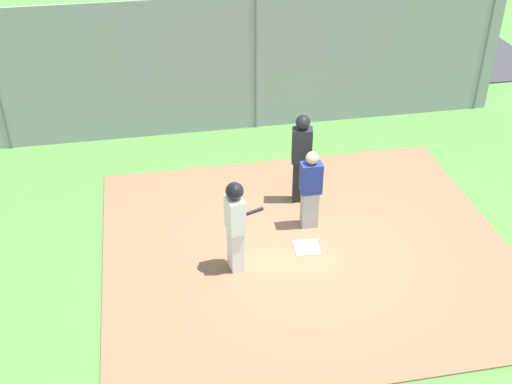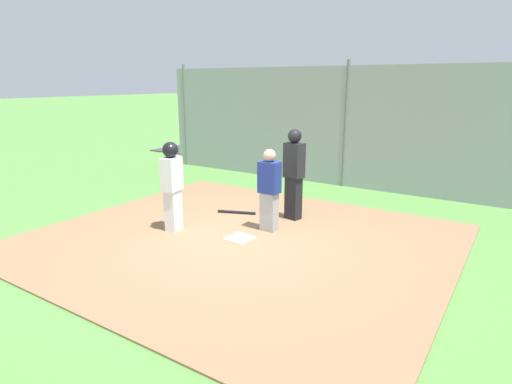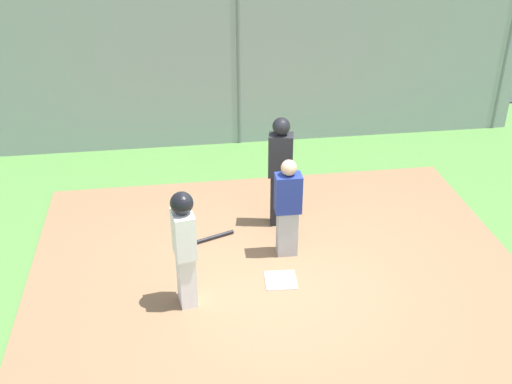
{
  "view_description": "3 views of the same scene",
  "coord_description": "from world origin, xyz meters",
  "px_view_note": "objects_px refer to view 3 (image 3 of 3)",
  "views": [
    {
      "loc": [
        2.59,
        8.82,
        7.09
      ],
      "look_at": [
        0.84,
        -0.44,
        1.05
      ],
      "focal_mm": 45.04,
      "sensor_mm": 36.0,
      "label": 1
    },
    {
      "loc": [
        -4.19,
        5.91,
        2.81
      ],
      "look_at": [
        -0.1,
        -0.4,
        0.84
      ],
      "focal_mm": 29.75,
      "sensor_mm": 36.0,
      "label": 2
    },
    {
      "loc": [
        1.35,
        6.97,
        5.38
      ],
      "look_at": [
        0.21,
        -1.04,
        0.93
      ],
      "focal_mm": 43.17,
      "sensor_mm": 36.0,
      "label": 3
    }
  ],
  "objects_px": {
    "catcher": "(288,207)",
    "baseball_bat": "(210,238)",
    "home_plate": "(281,280)",
    "runner": "(184,242)",
    "parked_car_blue": "(318,60)",
    "umpire": "(280,169)"
  },
  "relations": [
    {
      "from": "catcher",
      "to": "baseball_bat",
      "type": "bearing_deg",
      "value": -113.85
    },
    {
      "from": "home_plate",
      "to": "runner",
      "type": "bearing_deg",
      "value": 12.35
    },
    {
      "from": "home_plate",
      "to": "runner",
      "type": "xyz_separation_m",
      "value": [
        1.33,
        0.29,
        0.97
      ]
    },
    {
      "from": "baseball_bat",
      "to": "parked_car_blue",
      "type": "distance_m",
      "value": 8.13
    },
    {
      "from": "umpire",
      "to": "parked_car_blue",
      "type": "xyz_separation_m",
      "value": [
        -2.26,
        -6.98,
        -0.41
      ]
    },
    {
      "from": "runner",
      "to": "parked_car_blue",
      "type": "bearing_deg",
      "value": 57.42
    },
    {
      "from": "baseball_bat",
      "to": "umpire",
      "type": "bearing_deg",
      "value": -4.04
    },
    {
      "from": "catcher",
      "to": "umpire",
      "type": "distance_m",
      "value": 0.9
    },
    {
      "from": "home_plate",
      "to": "baseball_bat",
      "type": "bearing_deg",
      "value": -52.5
    },
    {
      "from": "baseball_bat",
      "to": "parked_car_blue",
      "type": "bearing_deg",
      "value": 43.86
    },
    {
      "from": "umpire",
      "to": "baseball_bat",
      "type": "distance_m",
      "value": 1.57
    },
    {
      "from": "catcher",
      "to": "runner",
      "type": "bearing_deg",
      "value": -56.89
    },
    {
      "from": "umpire",
      "to": "parked_car_blue",
      "type": "relative_size",
      "value": 0.44
    },
    {
      "from": "umpire",
      "to": "runner",
      "type": "xyz_separation_m",
      "value": [
        1.59,
        1.86,
        -0.01
      ]
    },
    {
      "from": "parked_car_blue",
      "to": "catcher",
      "type": "bearing_deg",
      "value": -104.83
    },
    {
      "from": "umpire",
      "to": "home_plate",
      "type": "bearing_deg",
      "value": 2.45
    },
    {
      "from": "catcher",
      "to": "runner",
      "type": "distance_m",
      "value": 1.83
    },
    {
      "from": "umpire",
      "to": "runner",
      "type": "distance_m",
      "value": 2.45
    },
    {
      "from": "runner",
      "to": "baseball_bat",
      "type": "distance_m",
      "value": 1.82
    },
    {
      "from": "umpire",
      "to": "runner",
      "type": "bearing_deg",
      "value": -28.74
    },
    {
      "from": "home_plate",
      "to": "umpire",
      "type": "xyz_separation_m",
      "value": [
        -0.26,
        -1.57,
        0.98
      ]
    },
    {
      "from": "catcher",
      "to": "baseball_bat",
      "type": "distance_m",
      "value": 1.48
    }
  ]
}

